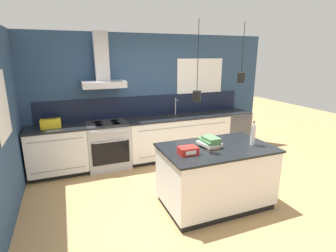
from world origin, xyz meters
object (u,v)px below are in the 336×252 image
at_px(dishwasher, 233,130).
at_px(book_stack, 210,142).
at_px(yellow_toolbox, 51,123).
at_px(red_supply_box, 188,151).
at_px(bottle_on_island, 253,135).
at_px(oven_range, 108,145).

xyz_separation_m(dishwasher, book_stack, (-1.78, -1.93, 0.52)).
bearing_deg(book_stack, yellow_toolbox, 137.91).
distance_m(dishwasher, yellow_toolbox, 3.95).
bearing_deg(yellow_toolbox, red_supply_box, -50.29).
xyz_separation_m(dishwasher, bottle_on_island, (-1.16, -2.08, 0.61)).
distance_m(bottle_on_island, book_stack, 0.65).
height_order(oven_range, red_supply_box, red_supply_box).
xyz_separation_m(oven_range, yellow_toolbox, (-0.99, 0.00, 0.54)).
height_order(oven_range, dishwasher, same).
relative_size(oven_range, bottle_on_island, 2.58).
bearing_deg(bottle_on_island, book_stack, 165.86).
bearing_deg(red_supply_box, dishwasher, 43.38).
height_order(book_stack, red_supply_box, book_stack).
xyz_separation_m(dishwasher, yellow_toolbox, (-3.92, 0.00, 0.54)).
bearing_deg(dishwasher, yellow_toolbox, 180.00).
bearing_deg(book_stack, red_supply_box, -160.43).
height_order(dishwasher, book_stack, book_stack).
relative_size(oven_range, red_supply_box, 3.73).
distance_m(book_stack, red_supply_box, 0.44).
bearing_deg(dishwasher, book_stack, -132.76).
distance_m(oven_range, yellow_toolbox, 1.12).
distance_m(oven_range, red_supply_box, 2.25).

